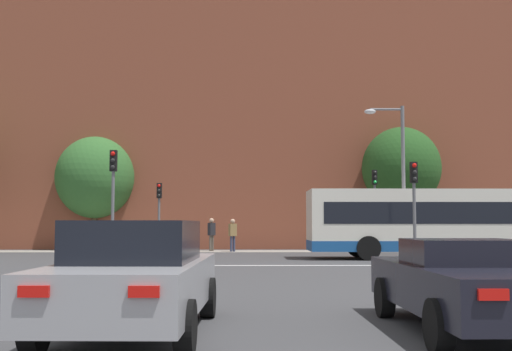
# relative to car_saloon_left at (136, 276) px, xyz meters

# --- Properties ---
(stop_line_strip) EXTENTS (8.79, 0.30, 0.01)m
(stop_line_strip) POSITION_rel_car_saloon_left_xyz_m (2.40, 14.20, -0.78)
(stop_line_strip) COLOR silver
(stop_line_strip) RESTS_ON ground_plane
(far_pavement) EXTENTS (69.76, 2.50, 0.01)m
(far_pavement) POSITION_rel_car_saloon_left_xyz_m (2.40, 25.96, -0.78)
(far_pavement) COLOR gray
(far_pavement) RESTS_ON ground_plane
(brick_civic_building) EXTENTS (43.90, 13.96, 26.74)m
(brick_civic_building) POSITION_rel_car_saloon_left_xyz_m (1.66, 35.21, 9.08)
(brick_civic_building) COLOR brown
(brick_civic_building) RESTS_ON ground_plane
(car_saloon_left) EXTENTS (2.07, 4.84, 1.55)m
(car_saloon_left) POSITION_rel_car_saloon_left_xyz_m (0.00, 0.00, 0.00)
(car_saloon_left) COLOR #9E9EA3
(car_saloon_left) RESTS_ON ground_plane
(car_roadster_right) EXTENTS (1.93, 4.72, 1.29)m
(car_roadster_right) POSITION_rel_car_saloon_left_xyz_m (4.63, 0.03, -0.12)
(car_roadster_right) COLOR black
(car_roadster_right) RESTS_ON ground_plane
(bus_crossing_lead) EXTENTS (12.17, 2.77, 2.94)m
(bus_crossing_lead) POSITION_rel_car_saloon_left_xyz_m (10.27, 18.49, 0.79)
(bus_crossing_lead) COLOR silver
(bus_crossing_lead) RESTS_ON ground_plane
(traffic_light_far_left) EXTENTS (0.26, 0.31, 3.64)m
(traffic_light_far_left) POSITION_rel_car_saloon_left_xyz_m (-3.12, 24.89, 1.69)
(traffic_light_far_left) COLOR slate
(traffic_light_far_left) RESTS_ON ground_plane
(traffic_light_near_right) EXTENTS (0.26, 0.31, 3.84)m
(traffic_light_near_right) POSITION_rel_car_saloon_left_xyz_m (7.86, 15.11, 1.82)
(traffic_light_near_right) COLOR slate
(traffic_light_near_right) RESTS_ON ground_plane
(traffic_light_far_right) EXTENTS (0.26, 0.31, 4.37)m
(traffic_light_far_right) POSITION_rel_car_saloon_left_xyz_m (8.34, 25.00, 2.14)
(traffic_light_far_right) COLOR slate
(traffic_light_far_right) RESTS_ON ground_plane
(traffic_light_near_left) EXTENTS (0.26, 0.31, 4.27)m
(traffic_light_near_left) POSITION_rel_car_saloon_left_xyz_m (-3.50, 15.08, 2.08)
(traffic_light_near_left) COLOR slate
(traffic_light_near_left) RESTS_ON ground_plane
(street_lamp_junction) EXTENTS (1.75, 0.36, 6.64)m
(street_lamp_junction) POSITION_rel_car_saloon_left_xyz_m (8.03, 18.63, 3.27)
(street_lamp_junction) COLOR slate
(street_lamp_junction) RESTS_ON ground_plane
(pedestrian_waiting) EXTENTS (0.25, 0.41, 1.78)m
(pedestrian_waiting) POSITION_rel_car_saloon_left_xyz_m (10.64, 26.55, 0.27)
(pedestrian_waiting) COLOR black
(pedestrian_waiting) RESTS_ON ground_plane
(pedestrian_walking_east) EXTENTS (0.46, 0.40, 1.75)m
(pedestrian_walking_east) POSITION_rel_car_saloon_left_xyz_m (0.76, 25.37, 0.25)
(pedestrian_walking_east) COLOR #333851
(pedestrian_walking_east) RESTS_ON ground_plane
(pedestrian_walking_west) EXTENTS (0.43, 0.45, 1.80)m
(pedestrian_walking_west) POSITION_rel_car_saloon_left_xyz_m (-0.41, 26.07, 0.28)
(pedestrian_walking_west) COLOR brown
(pedestrian_walking_west) RESTS_ON ground_plane
(tree_by_building) EXTENTS (4.47, 4.47, 7.02)m
(tree_by_building) POSITION_rel_car_saloon_left_xyz_m (10.35, 27.37, 3.87)
(tree_by_building) COLOR #4C3823
(tree_by_building) RESTS_ON ground_plane
(tree_distant) EXTENTS (4.53, 4.53, 6.56)m
(tree_distant) POSITION_rel_car_saloon_left_xyz_m (-7.33, 28.30, 3.39)
(tree_distant) COLOR #4C3823
(tree_distant) RESTS_ON ground_plane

